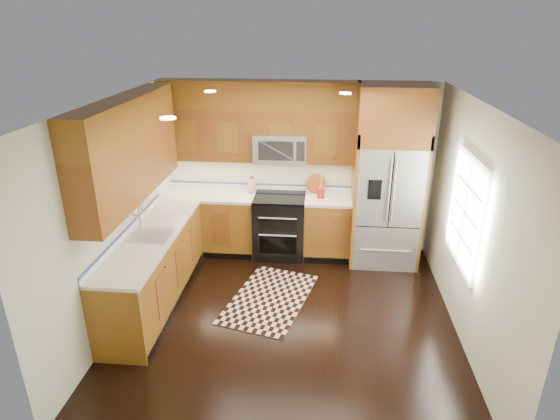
# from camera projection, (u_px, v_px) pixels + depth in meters

# --- Properties ---
(ground) EXTENTS (4.00, 4.00, 0.00)m
(ground) POSITION_uv_depth(u_px,v_px,m) (287.00, 318.00, 5.73)
(ground) COLOR black
(ground) RESTS_ON ground
(wall_back) EXTENTS (4.00, 0.02, 2.60)m
(wall_back) POSITION_uv_depth(u_px,v_px,m) (298.00, 168.00, 7.07)
(wall_back) COLOR silver
(wall_back) RESTS_ON ground
(wall_left) EXTENTS (0.02, 4.00, 2.60)m
(wall_left) POSITION_uv_depth(u_px,v_px,m) (116.00, 214.00, 5.41)
(wall_left) COLOR silver
(wall_left) RESTS_ON ground
(wall_right) EXTENTS (0.02, 4.00, 2.60)m
(wall_right) POSITION_uv_depth(u_px,v_px,m) (472.00, 228.00, 5.06)
(wall_right) COLOR silver
(wall_right) RESTS_ON ground
(window) EXTENTS (0.04, 1.10, 1.30)m
(window) POSITION_uv_depth(u_px,v_px,m) (466.00, 212.00, 5.21)
(window) COLOR white
(window) RESTS_ON ground
(base_cabinets) EXTENTS (2.85, 3.00, 0.90)m
(base_cabinets) POSITION_uv_depth(u_px,v_px,m) (204.00, 247.00, 6.49)
(base_cabinets) COLOR brown
(base_cabinets) RESTS_ON ground
(countertop) EXTENTS (2.86, 3.01, 0.04)m
(countertop) POSITION_uv_depth(u_px,v_px,m) (214.00, 213.00, 6.41)
(countertop) COLOR beige
(countertop) RESTS_ON base_cabinets
(upper_cabinets) EXTENTS (2.85, 3.00, 1.15)m
(upper_cabinets) POSITION_uv_depth(u_px,v_px,m) (206.00, 132.00, 6.06)
(upper_cabinets) COLOR brown
(upper_cabinets) RESTS_ON ground
(range) EXTENTS (0.76, 0.67, 0.95)m
(range) POSITION_uv_depth(u_px,v_px,m) (280.00, 226.00, 7.11)
(range) COLOR black
(range) RESTS_ON ground
(microwave) EXTENTS (0.76, 0.40, 0.42)m
(microwave) POSITION_uv_depth(u_px,v_px,m) (280.00, 148.00, 6.77)
(microwave) COLOR #B2B2B7
(microwave) RESTS_ON ground
(refrigerator) EXTENTS (0.98, 0.75, 2.60)m
(refrigerator) POSITION_uv_depth(u_px,v_px,m) (388.00, 178.00, 6.62)
(refrigerator) COLOR #B2B2B7
(refrigerator) RESTS_ON ground
(sink_faucet) EXTENTS (0.54, 0.44, 0.37)m
(sink_faucet) POSITION_uv_depth(u_px,v_px,m) (148.00, 231.00, 5.71)
(sink_faucet) COLOR #B2B2B7
(sink_faucet) RESTS_ON countertop
(rug) EXTENTS (1.24, 1.67, 0.01)m
(rug) POSITION_uv_depth(u_px,v_px,m) (270.00, 298.00, 6.11)
(rug) COLOR black
(rug) RESTS_ON ground
(knife_block) EXTENTS (0.09, 0.13, 0.26)m
(knife_block) POSITION_uv_depth(u_px,v_px,m) (252.00, 185.00, 7.10)
(knife_block) COLOR #A98152
(knife_block) RESTS_ON countertop
(utensil_crock) EXTENTS (0.13, 0.13, 0.32)m
(utensil_crock) POSITION_uv_depth(u_px,v_px,m) (321.00, 191.00, 6.86)
(utensil_crock) COLOR #B1151E
(utensil_crock) RESTS_ON countertop
(cutting_board) EXTENTS (0.32, 0.32, 0.02)m
(cutting_board) POSITION_uv_depth(u_px,v_px,m) (316.00, 192.00, 7.09)
(cutting_board) COLOR brown
(cutting_board) RESTS_ON countertop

